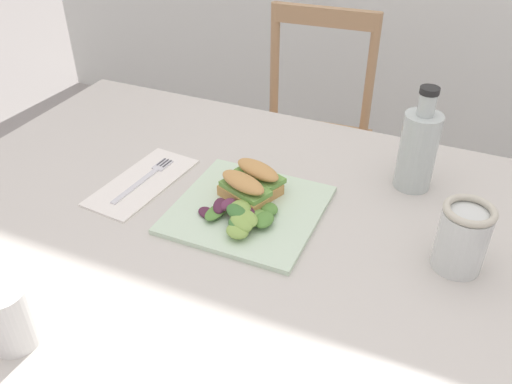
# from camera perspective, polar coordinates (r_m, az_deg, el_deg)

# --- Properties ---
(dining_table) EXTENTS (1.16, 0.94, 0.74)m
(dining_table) POSITION_cam_1_polar(r_m,az_deg,el_deg) (1.10, -5.77, -7.73)
(dining_table) COLOR #BCB7AD
(dining_table) RESTS_ON ground
(chair_wooden_far) EXTENTS (0.43, 0.43, 0.87)m
(chair_wooden_far) POSITION_cam_1_polar(r_m,az_deg,el_deg) (1.86, 5.55, 5.48)
(chair_wooden_far) COLOR tan
(chair_wooden_far) RESTS_ON ground
(plate_lunch) EXTENTS (0.27, 0.27, 0.01)m
(plate_lunch) POSITION_cam_1_polar(r_m,az_deg,el_deg) (1.02, -0.90, -1.86)
(plate_lunch) COLOR beige
(plate_lunch) RESTS_ON dining_table
(sandwich_half_front) EXTENTS (0.12, 0.09, 0.06)m
(sandwich_half_front) POSITION_cam_1_polar(r_m,az_deg,el_deg) (1.02, -1.36, 0.34)
(sandwich_half_front) COLOR tan
(sandwich_half_front) RESTS_ON plate_lunch
(sandwich_half_back) EXTENTS (0.12, 0.09, 0.06)m
(sandwich_half_back) POSITION_cam_1_polar(r_m,az_deg,el_deg) (1.06, 0.24, 1.71)
(sandwich_half_back) COLOR tan
(sandwich_half_back) RESTS_ON plate_lunch
(salad_mixed_greens) EXTENTS (0.15, 0.14, 0.03)m
(salad_mixed_greens) POSITION_cam_1_polar(r_m,az_deg,el_deg) (0.97, -1.62, -2.54)
(salad_mixed_greens) COLOR #6B9E47
(salad_mixed_greens) RESTS_ON plate_lunch
(napkin_folded) EXTENTS (0.14, 0.26, 0.00)m
(napkin_folded) POSITION_cam_1_polar(r_m,az_deg,el_deg) (1.13, -12.11, 1.07)
(napkin_folded) COLOR silver
(napkin_folded) RESTS_ON dining_table
(fork_on_napkin) EXTENTS (0.03, 0.19, 0.00)m
(fork_on_napkin) POSITION_cam_1_polar(r_m,az_deg,el_deg) (1.14, -11.59, 1.65)
(fork_on_napkin) COLOR silver
(fork_on_napkin) RESTS_ON napkin_folded
(bottle_cold_brew) EXTENTS (0.07, 0.07, 0.22)m
(bottle_cold_brew) POSITION_cam_1_polar(r_m,az_deg,el_deg) (1.11, 16.94, 4.01)
(bottle_cold_brew) COLOR #472819
(bottle_cold_brew) RESTS_ON dining_table
(mason_jar_iced_tea) EXTENTS (0.08, 0.08, 0.12)m
(mason_jar_iced_tea) POSITION_cam_1_polar(r_m,az_deg,el_deg) (0.93, 21.24, -4.86)
(mason_jar_iced_tea) COLOR #995623
(mason_jar_iced_tea) RESTS_ON dining_table
(cup_extra_side) EXTENTS (0.07, 0.07, 0.10)m
(cup_extra_side) POSITION_cam_1_polar(r_m,az_deg,el_deg) (0.83, -25.00, -12.12)
(cup_extra_side) COLOR white
(cup_extra_side) RESTS_ON dining_table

